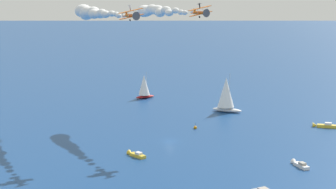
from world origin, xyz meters
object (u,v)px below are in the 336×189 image
at_px(biplane_wingman, 131,15).
at_px(sailboat_outer_ring_a, 226,94).
at_px(motorboat_inshore, 323,126).
at_px(wingwalker_lead, 199,5).
at_px(motorboat_offshore, 136,155).
at_px(marker_buoy, 195,128).
at_px(motorboat_near_centre, 299,164).
at_px(wingwalker_wingman, 130,7).
at_px(sailboat_far_port, 144,86).
at_px(biplane_lead, 201,12).

bearing_deg(biplane_wingman, sailboat_outer_ring_a, -95.36).
height_order(motorboat_inshore, wingwalker_lead, wingwalker_lead).
xyz_separation_m(motorboat_offshore, biplane_wingman, (8.07, -10.37, 35.61)).
distance_m(marker_buoy, biplane_wingman, 43.55).
height_order(motorboat_inshore, sailboat_outer_ring_a, sailboat_outer_ring_a).
distance_m(motorboat_near_centre, wingwalker_wingman, 60.76).
distance_m(motorboat_inshore, motorboat_offshore, 66.15).
height_order(motorboat_near_centre, sailboat_far_port, sailboat_far_port).
xyz_separation_m(biplane_lead, wingwalker_lead, (0.19, 0.36, 2.11)).
relative_size(motorboat_offshore, wingwalker_lead, 4.11).
distance_m(sailboat_far_port, wingwalker_lead, 73.73).
bearing_deg(biplane_lead, sailboat_outer_ring_a, -76.99).
distance_m(motorboat_offshore, marker_buoy, 34.21).
distance_m(wingwalker_lead, wingwalker_wingman, 20.22).
bearing_deg(wingwalker_wingman, biplane_lead, -131.12).
height_order(biplane_wingman, wingwalker_wingman, wingwalker_wingman).
height_order(motorboat_offshore, wingwalker_wingman, wingwalker_wingman).
distance_m(biplane_lead, biplane_wingman, 20.21).
bearing_deg(sailboat_outer_ring_a, biplane_wingman, 84.64).
height_order(motorboat_near_centre, motorboat_inshore, motorboat_inshore).
height_order(motorboat_inshore, biplane_lead, biplane_lead).
xyz_separation_m(motorboat_inshore, motorboat_offshore, (33.52, 57.04, -0.10)).
height_order(sailboat_far_port, wingwalker_lead, wingwalker_lead).
bearing_deg(sailboat_far_port, wingwalker_wingman, 120.73).
height_order(motorboat_offshore, wingwalker_lead, wingwalker_lead).
distance_m(motorboat_inshore, biplane_lead, 55.63).
distance_m(motorboat_offshore, wingwalker_lead, 46.15).
bearing_deg(wingwalker_wingman, motorboat_offshore, 129.58).
bearing_deg(wingwalker_lead, marker_buoy, -57.32).
distance_m(motorboat_inshore, sailboat_outer_ring_a, 37.56).
height_order(motorboat_offshore, sailboat_outer_ring_a, sailboat_outer_ring_a).
xyz_separation_m(wingwalker_lead, biplane_wingman, (13.16, 14.80, -2.74)).
bearing_deg(wingwalker_lead, motorboat_inshore, -131.74).
height_order(motorboat_inshore, biplane_wingman, biplane_wingman).
bearing_deg(motorboat_inshore, wingwalker_lead, 48.26).
relative_size(wingwalker_lead, biplane_wingman, 0.22).
xyz_separation_m(motorboat_near_centre, sailboat_far_port, (82.62, -55.26, 4.52)).
bearing_deg(motorboat_near_centre, sailboat_far_port, -33.77).
distance_m(sailboat_outer_ring_a, wingwalker_wingman, 61.37).
bearing_deg(motorboat_inshore, motorboat_near_centre, 97.48).
bearing_deg(biplane_lead, biplane_wingman, 48.62).
height_order(sailboat_far_port, motorboat_inshore, sailboat_far_port).
relative_size(sailboat_outer_ring_a, marker_buoy, 6.75).
bearing_deg(marker_buoy, biplane_lead, 124.62).
distance_m(motorboat_near_centre, motorboat_offshore, 41.58).
distance_m(sailboat_outer_ring_a, biplane_lead, 48.34).
bearing_deg(biplane_lead, motorboat_near_centre, 161.09).
height_order(sailboat_outer_ring_a, marker_buoy, sailboat_outer_ring_a).
bearing_deg(biplane_lead, sailboat_far_port, -41.85).
distance_m(motorboat_near_centre, biplane_lead, 50.95).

